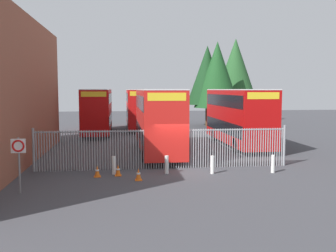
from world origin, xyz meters
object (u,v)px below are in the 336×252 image
at_px(double_decker_bus_near_gate, 158,118).
at_px(double_decker_bus_behind_fence_left, 238,115).
at_px(speed_limit_sign_post, 19,152).
at_px(double_decker_bus_far_back, 139,107).
at_px(bollard_near_left, 114,165).
at_px(bollard_center_front, 167,165).
at_px(double_decker_bus_behind_fence_right, 98,109).
at_px(bollard_far_right, 273,164).
at_px(traffic_cone_mid_forecourt, 138,174).
at_px(traffic_cone_by_gate, 97,171).
at_px(bollard_near_right, 212,165).
at_px(traffic_cone_near_kerb, 118,170).

xyz_separation_m(double_decker_bus_near_gate, double_decker_bus_behind_fence_left, (6.57, 2.91, 0.00)).
xyz_separation_m(double_decker_bus_behind_fence_left, speed_limit_sign_post, (-13.34, -12.66, -0.65)).
bearing_deg(double_decker_bus_behind_fence_left, double_decker_bus_far_back, 117.86).
distance_m(bollard_near_left, bollard_center_front, 2.75).
height_order(double_decker_bus_behind_fence_right, speed_limit_sign_post, double_decker_bus_behind_fence_right).
height_order(bollard_center_front, bollard_far_right, same).
height_order(bollard_near_left, traffic_cone_mid_forecourt, bollard_near_left).
relative_size(double_decker_bus_far_back, traffic_cone_by_gate, 18.32).
bearing_deg(traffic_cone_mid_forecourt, double_decker_bus_far_back, 87.36).
height_order(double_decker_bus_far_back, bollard_near_left, double_decker_bus_far_back).
relative_size(bollard_center_front, bollard_near_right, 1.00).
height_order(double_decker_bus_far_back, bollard_far_right, double_decker_bus_far_back).
bearing_deg(bollard_near_right, traffic_cone_mid_forecourt, -165.42).
distance_m(bollard_near_right, traffic_cone_by_gate, 5.94).
distance_m(double_decker_bus_near_gate, traffic_cone_near_kerb, 7.59).
bearing_deg(traffic_cone_near_kerb, double_decker_bus_behind_fence_left, 46.31).
relative_size(double_decker_bus_behind_fence_left, bollard_center_front, 11.38).
height_order(traffic_cone_mid_forecourt, traffic_cone_near_kerb, same).
distance_m(double_decker_bus_behind_fence_right, double_decker_bus_far_back, 5.80).
relative_size(double_decker_bus_far_back, traffic_cone_mid_forecourt, 18.32).
bearing_deg(bollard_near_right, traffic_cone_near_kerb, 178.78).
relative_size(bollard_near_right, bollard_far_right, 1.00).
bearing_deg(traffic_cone_by_gate, bollard_center_front, 5.19).
distance_m(bollard_center_front, bollard_near_right, 2.39).
height_order(bollard_center_front, traffic_cone_by_gate, bollard_center_front).
bearing_deg(traffic_cone_near_kerb, bollard_near_right, -1.22).
height_order(double_decker_bus_near_gate, traffic_cone_near_kerb, double_decker_bus_near_gate).
bearing_deg(speed_limit_sign_post, traffic_cone_by_gate, 43.04).
distance_m(double_decker_bus_near_gate, traffic_cone_mid_forecourt, 8.35).
relative_size(bollard_center_front, traffic_cone_by_gate, 1.61).
bearing_deg(double_decker_bus_near_gate, bollard_far_right, -52.09).
xyz_separation_m(double_decker_bus_behind_fence_left, bollard_far_right, (-1.11, -9.93, -1.95)).
bearing_deg(speed_limit_sign_post, double_decker_bus_behind_fence_right, 84.88).
bearing_deg(double_decker_bus_behind_fence_right, bollard_far_right, -62.22).
xyz_separation_m(bollard_center_front, bollard_near_right, (2.37, -0.30, 0.00)).
xyz_separation_m(bollard_near_left, speed_limit_sign_post, (-3.88, -3.35, 1.30)).
xyz_separation_m(double_decker_bus_behind_fence_left, traffic_cone_mid_forecourt, (-8.26, -10.80, -2.13)).
relative_size(double_decker_bus_behind_fence_right, bollard_near_right, 11.38).
bearing_deg(double_decker_bus_far_back, traffic_cone_by_gate, -97.70).
distance_m(traffic_cone_mid_forecourt, speed_limit_sign_post, 5.61).
bearing_deg(bollard_near_left, bollard_far_right, -4.23).
bearing_deg(traffic_cone_by_gate, bollard_far_right, -0.75).
height_order(traffic_cone_by_gate, traffic_cone_mid_forecourt, same).
relative_size(double_decker_bus_behind_fence_left, bollard_near_right, 11.38).
height_order(double_decker_bus_behind_fence_right, traffic_cone_by_gate, double_decker_bus_behind_fence_right).
bearing_deg(traffic_cone_near_kerb, bollard_center_front, 4.50).
xyz_separation_m(double_decker_bus_near_gate, traffic_cone_near_kerb, (-2.68, -6.77, -2.13)).
bearing_deg(double_decker_bus_behind_fence_left, bollard_center_front, -125.35).
xyz_separation_m(double_decker_bus_behind_fence_left, bollard_near_right, (-4.35, -9.79, -1.95)).
xyz_separation_m(double_decker_bus_behind_fence_left, double_decker_bus_behind_fence_right, (-11.36, 9.53, 0.00)).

